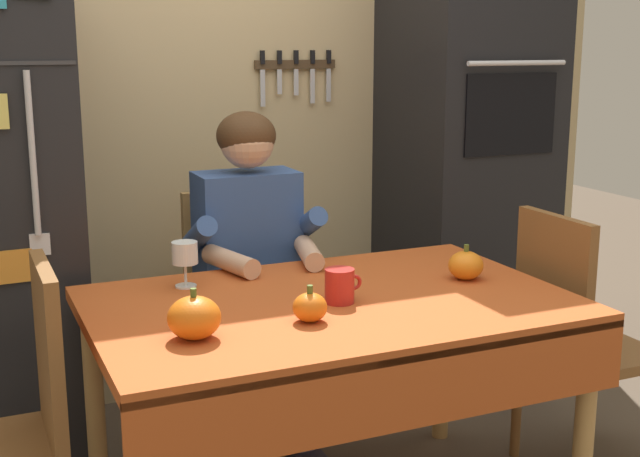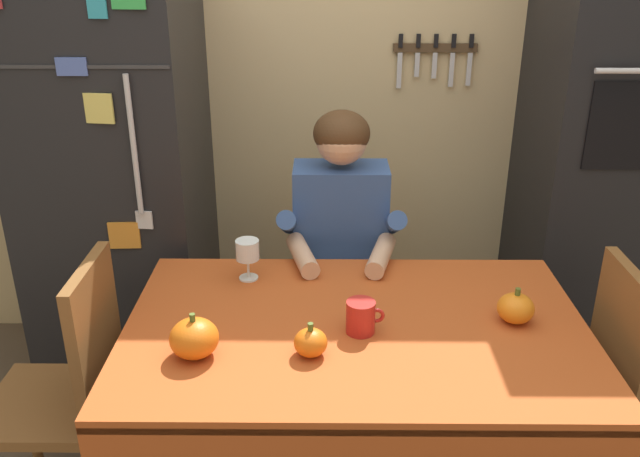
% 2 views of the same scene
% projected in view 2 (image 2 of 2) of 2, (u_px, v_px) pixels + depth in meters
% --- Properties ---
extents(back_wall_assembly, '(3.70, 0.13, 2.60)m').
position_uv_depth(back_wall_assembly, '(359.00, 66.00, 2.95)').
color(back_wall_assembly, '#D1B784').
rests_on(back_wall_assembly, ground).
extents(refrigerator, '(0.68, 0.71, 1.80)m').
position_uv_depth(refrigerator, '(118.00, 180.00, 2.76)').
color(refrigerator, black).
rests_on(refrigerator, ground).
extents(wall_oven, '(0.60, 0.64, 2.10)m').
position_uv_depth(wall_oven, '(607.00, 143.00, 2.72)').
color(wall_oven, black).
rests_on(wall_oven, ground).
extents(dining_table, '(1.40, 0.90, 0.74)m').
position_uv_depth(dining_table, '(356.00, 352.00, 2.04)').
color(dining_table, tan).
rests_on(dining_table, ground).
extents(chair_behind_person, '(0.40, 0.40, 0.93)m').
position_uv_depth(chair_behind_person, '(339.00, 275.00, 2.82)').
color(chair_behind_person, tan).
rests_on(chair_behind_person, ground).
extents(seated_person, '(0.47, 0.55, 1.25)m').
position_uv_depth(seated_person, '(341.00, 245.00, 2.56)').
color(seated_person, '#38384C').
rests_on(seated_person, ground).
extents(chair_left_side, '(0.40, 0.40, 0.93)m').
position_uv_depth(chair_left_side, '(72.00, 384.00, 2.13)').
color(chair_left_side, brown).
rests_on(chair_left_side, ground).
extents(coffee_mug, '(0.11, 0.09, 0.10)m').
position_uv_depth(coffee_mug, '(361.00, 317.00, 1.97)').
color(coffee_mug, '#B2231E').
rests_on(coffee_mug, dining_table).
extents(wine_glass, '(0.08, 0.08, 0.14)m').
position_uv_depth(wine_glass, '(247.00, 252.00, 2.26)').
color(wine_glass, white).
rests_on(wine_glass, dining_table).
extents(pumpkin_large, '(0.14, 0.14, 0.13)m').
position_uv_depth(pumpkin_large, '(194.00, 338.00, 1.85)').
color(pumpkin_large, orange).
rests_on(pumpkin_large, dining_table).
extents(pumpkin_medium, '(0.09, 0.09, 0.10)m').
position_uv_depth(pumpkin_medium, '(311.00, 342.00, 1.86)').
color(pumpkin_medium, orange).
rests_on(pumpkin_medium, dining_table).
extents(pumpkin_small, '(0.11, 0.11, 0.11)m').
position_uv_depth(pumpkin_small, '(516.00, 308.00, 2.02)').
color(pumpkin_small, orange).
rests_on(pumpkin_small, dining_table).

